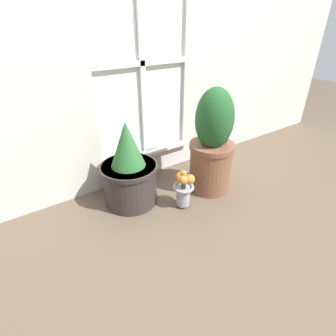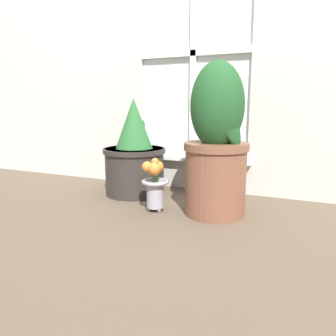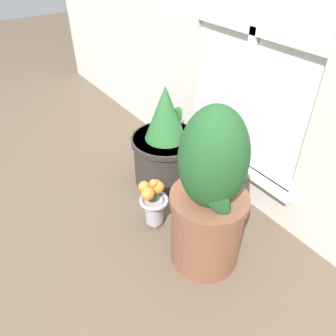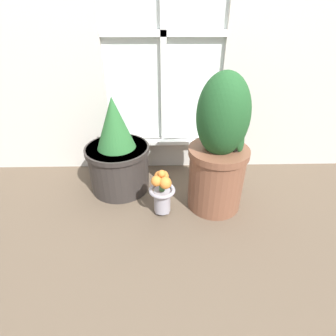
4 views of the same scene
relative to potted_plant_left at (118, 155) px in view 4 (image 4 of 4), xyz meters
name	(u,v)px [view 4 (image 4 of 4)]	position (x,y,z in m)	size (l,w,h in m)	color
ground_plane	(166,229)	(0.28, -0.39, -0.23)	(10.00, 10.00, 0.00)	brown
potted_plant_left	(118,155)	(0.00, 0.00, 0.00)	(0.38, 0.38, 0.59)	#2D2826
potted_plant_right	(219,151)	(0.56, -0.18, 0.12)	(0.32, 0.32, 0.75)	brown
flower_vase	(162,190)	(0.26, -0.26, -0.08)	(0.14, 0.14, 0.28)	#99939E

